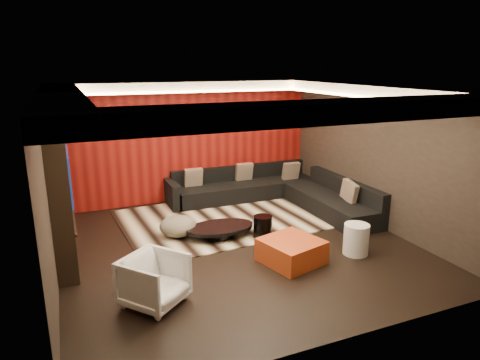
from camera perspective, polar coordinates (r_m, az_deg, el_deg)
name	(u,v)px	position (r m, az deg, el deg)	size (l,w,h in m)	color
floor	(238,246)	(7.83, -0.33, -8.82)	(6.00, 6.00, 0.02)	black
ceiling	(237,87)	(7.15, -0.37, 12.27)	(6.00, 6.00, 0.02)	silver
wall_back	(189,142)	(10.15, -6.86, 5.06)	(6.00, 0.02, 2.80)	black
wall_left	(47,190)	(6.85, -24.33, -1.24)	(0.02, 6.00, 2.80)	black
wall_right	(377,156)	(8.92, 17.85, 3.01)	(0.02, 6.00, 2.80)	black
red_feature_wall	(189,142)	(10.11, -6.80, 5.03)	(5.98, 0.05, 2.78)	#6B0C0A
soffit_back	(191,87)	(9.70, -6.59, 12.28)	(6.00, 0.60, 0.22)	silver
soffit_front	(332,111)	(4.78, 12.20, 8.96)	(6.00, 0.60, 0.22)	silver
soffit_left	(60,100)	(6.62, -22.86, 9.81)	(0.60, 4.80, 0.22)	silver
soffit_right	(370,91)	(8.56, 16.95, 11.33)	(0.60, 4.80, 0.22)	silver
cove_back	(195,92)	(9.38, -5.97, 11.64)	(4.80, 0.08, 0.04)	#FFD899
cove_front	(315,116)	(5.07, 9.95, 8.40)	(4.80, 0.08, 0.04)	#FFD899
cove_left	(86,106)	(6.64, -19.82, 9.33)	(0.08, 4.80, 0.04)	#FFD899
cove_right	(355,96)	(8.35, 15.06, 10.76)	(0.08, 4.80, 0.04)	#FFD899
tv_surround	(61,197)	(7.50, -22.80, -2.09)	(0.30, 2.00, 2.20)	black
tv_screen	(69,175)	(7.41, -21.85, 0.62)	(0.04, 1.30, 0.80)	black
tv_shelf	(74,219)	(7.62, -21.29, -4.84)	(0.04, 1.60, 0.04)	black
rug	(220,219)	(9.08, -2.68, -5.19)	(4.00, 3.00, 0.02)	beige
coffee_table	(220,231)	(8.12, -2.65, -6.85)	(1.30, 1.30, 0.22)	black
drum_stool	(263,227)	(8.07, 3.05, -6.24)	(0.35, 0.35, 0.41)	black
striped_pouf	(178,226)	(8.22, -8.28, -6.10)	(0.69, 0.69, 0.38)	beige
white_side_table	(356,239)	(7.67, 15.22, -7.63)	(0.43, 0.43, 0.54)	silver
orange_ottoman	(291,251)	(7.20, 6.87, -9.38)	(0.87, 0.87, 0.39)	maroon
armchair	(154,281)	(6.05, -11.34, -13.01)	(0.75, 0.77, 0.70)	silver
sectional_sofa	(276,193)	(10.01, 4.78, -1.74)	(3.65, 3.50, 0.75)	black
throw_pillows	(267,177)	(9.98, 3.66, 0.37)	(2.94, 2.72, 0.50)	beige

